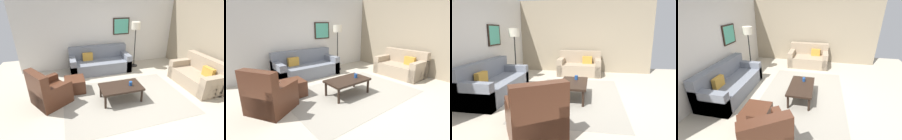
{
  "view_description": "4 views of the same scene",
  "coord_description": "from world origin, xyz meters",
  "views": [
    {
      "loc": [
        -1.43,
        -3.48,
        2.58
      ],
      "look_at": [
        -0.29,
        0.31,
        0.77
      ],
      "focal_mm": 26.28,
      "sensor_mm": 36.0,
      "label": 1
    },
    {
      "loc": [
        -2.72,
        -2.88,
        1.79
      ],
      "look_at": [
        -0.3,
        0.19,
        0.65
      ],
      "focal_mm": 26.0,
      "sensor_mm": 36.0,
      "label": 2
    },
    {
      "loc": [
        -4.39,
        -0.43,
        1.62
      ],
      "look_at": [
        -0.02,
        0.28,
        0.68
      ],
      "focal_mm": 29.38,
      "sensor_mm": 36.0,
      "label": 3
    },
    {
      "loc": [
        -3.73,
        -0.42,
        2.45
      ],
      "look_at": [
        -0.23,
        0.31,
        0.88
      ],
      "focal_mm": 24.83,
      "sensor_mm": 36.0,
      "label": 4
    }
  ],
  "objects": [
    {
      "name": "rear_partition",
      "position": [
        0.0,
        2.6,
        1.4
      ],
      "size": [
        6.0,
        0.12,
        2.8
      ],
      "primitive_type": "cube",
      "color": "silver",
      "rests_on": "ground_plane"
    },
    {
      "name": "cup",
      "position": [
        0.13,
        -0.01,
        0.46
      ],
      "size": [
        0.09,
        0.09,
        0.11
      ],
      "primitive_type": "cylinder",
      "color": "#1E478C",
      "rests_on": "coffee_table"
    },
    {
      "name": "lamp_standing",
      "position": [
        1.15,
        2.06,
        1.41
      ],
      "size": [
        0.32,
        0.32,
        1.71
      ],
      "color": "black",
      "rests_on": "ground_plane"
    },
    {
      "name": "couch_main",
      "position": [
        -0.24,
        2.09,
        0.3
      ],
      "size": [
        2.15,
        0.92,
        0.88
      ],
      "color": "slate",
      "rests_on": "ground_plane"
    },
    {
      "name": "ground_plane",
      "position": [
        0.0,
        0.0,
        0.0
      ],
      "size": [
        8.0,
        8.0,
        0.0
      ],
      "primitive_type": "plane",
      "color": "#B2A893"
    },
    {
      "name": "coffee_table",
      "position": [
        -0.13,
        0.02,
        0.36
      ],
      "size": [
        1.1,
        0.64,
        0.41
      ],
      "color": "black",
      "rests_on": "ground_plane"
    },
    {
      "name": "stone_feature_panel",
      "position": [
        3.0,
        0.0,
        1.4
      ],
      "size": [
        0.12,
        5.2,
        2.8
      ],
      "primitive_type": "cube",
      "color": "gray",
      "rests_on": "ground_plane"
    },
    {
      "name": "ottoman",
      "position": [
        -1.26,
        0.83,
        0.2
      ],
      "size": [
        0.56,
        0.56,
        0.4
      ],
      "primitive_type": "cube",
      "color": "#4C2819",
      "rests_on": "ground_plane"
    },
    {
      "name": "armchair_leather",
      "position": [
        -1.96,
        0.38,
        0.31
      ],
      "size": [
        1.1,
        1.1,
        0.95
      ],
      "color": "#4C2819",
      "rests_on": "ground_plane"
    },
    {
      "name": "couch_loveseat",
      "position": [
        2.44,
        0.08,
        0.3
      ],
      "size": [
        0.91,
        1.56,
        0.88
      ],
      "color": "gray",
      "rests_on": "ground_plane"
    },
    {
      "name": "area_rug",
      "position": [
        0.0,
        0.0,
        0.0
      ],
      "size": [
        3.26,
        2.26,
        0.01
      ],
      "primitive_type": "cube",
      "color": "gray",
      "rests_on": "ground_plane"
    },
    {
      "name": "framed_artwork",
      "position": [
        0.75,
        2.51,
        1.5
      ],
      "size": [
        0.64,
        0.04,
        0.62
      ],
      "color": "black"
    }
  ]
}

